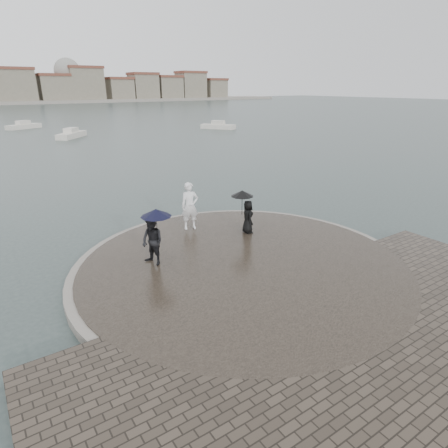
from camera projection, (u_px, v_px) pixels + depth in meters
ground at (312, 315)px, 11.29m from camera, size 400.00×400.00×0.00m
kerb_ring at (243, 266)px, 13.96m from camera, size 12.50×12.50×0.32m
quay_tip at (243, 266)px, 13.95m from camera, size 11.90×11.90×0.36m
statue at (190, 206)px, 16.76m from camera, size 0.89×0.71×2.14m
visitor_left at (153, 234)px, 13.38m from camera, size 1.27×1.18×2.04m
visitor_right at (246, 209)px, 16.25m from camera, size 1.08×1.01×1.95m
boats at (77, 134)px, 50.33m from camera, size 41.53×33.21×1.50m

